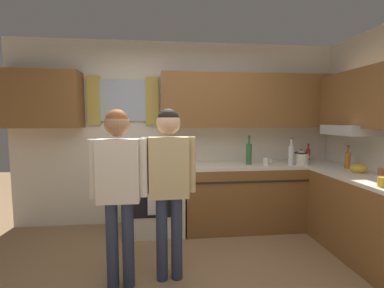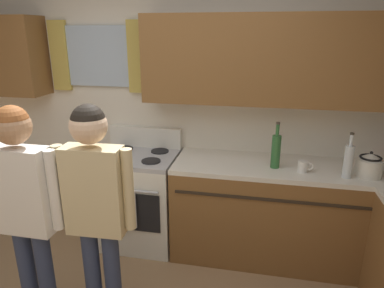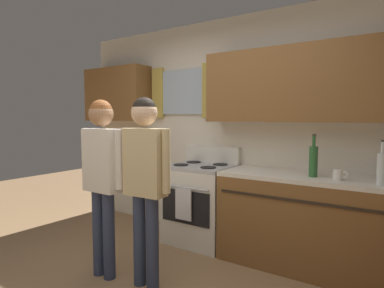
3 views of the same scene
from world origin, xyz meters
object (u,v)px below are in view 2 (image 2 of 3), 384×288
object	(u,v)px
bottle_wine_green	(276,150)
mug_ceramic_white	(303,166)
stovetop_kettle	(370,165)
stove_oven	(139,197)
bottle_tall_clear	(348,161)
adult_in_plaid	(96,200)
adult_left	(24,199)

from	to	relation	value
bottle_wine_green	mug_ceramic_white	bearing A→B (deg)	-14.61
bottle_wine_green	stovetop_kettle	bearing A→B (deg)	-2.83
stove_oven	stovetop_kettle	xyz separation A→B (m)	(1.98, -0.10, 0.53)
bottle_wine_green	bottle_tall_clear	size ratio (longest dim) A/B	1.07
adult_in_plaid	stovetop_kettle	bearing A→B (deg)	29.11
adult_left	adult_in_plaid	xyz separation A→B (m)	(0.44, 0.07, 0.01)
mug_ceramic_white	adult_in_plaid	world-z (taller)	adult_in_plaid
stovetop_kettle	adult_left	xyz separation A→B (m)	(-2.27, -1.09, 0.01)
bottle_wine_green	stove_oven	bearing A→B (deg)	177.20
adult_left	mug_ceramic_white	bearing A→B (deg)	31.23
bottle_tall_clear	stove_oven	bearing A→B (deg)	174.76
mug_ceramic_white	stovetop_kettle	bearing A→B (deg)	2.54
mug_ceramic_white	stovetop_kettle	world-z (taller)	stovetop_kettle
stove_oven	mug_ceramic_white	world-z (taller)	stove_oven
stove_oven	bottle_wine_green	world-z (taller)	bottle_wine_green
bottle_wine_green	adult_left	world-z (taller)	adult_left
mug_ceramic_white	adult_in_plaid	xyz separation A→B (m)	(-1.33, -1.00, 0.07)
adult_left	stovetop_kettle	bearing A→B (deg)	25.72
bottle_tall_clear	stovetop_kettle	bearing A→B (deg)	20.68
stove_oven	bottle_wine_green	size ratio (longest dim) A/B	2.79
stovetop_kettle	adult_in_plaid	xyz separation A→B (m)	(-1.83, -1.02, 0.02)
stovetop_kettle	adult_in_plaid	distance (m)	2.10
mug_ceramic_white	adult_left	xyz separation A→B (m)	(-1.77, -1.07, 0.06)
bottle_wine_green	adult_in_plaid	world-z (taller)	adult_in_plaid
bottle_tall_clear	adult_in_plaid	size ratio (longest dim) A/B	0.23
bottle_wine_green	adult_left	bearing A→B (deg)	-143.81
stovetop_kettle	adult_left	bearing A→B (deg)	-154.28
stovetop_kettle	adult_in_plaid	world-z (taller)	adult_in_plaid
bottle_wine_green	bottle_tall_clear	xyz separation A→B (m)	(0.55, -0.10, -0.01)
stove_oven	mug_ceramic_white	distance (m)	1.56
mug_ceramic_white	adult_in_plaid	size ratio (longest dim) A/B	0.08
mug_ceramic_white	stovetop_kettle	size ratio (longest dim) A/B	0.46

